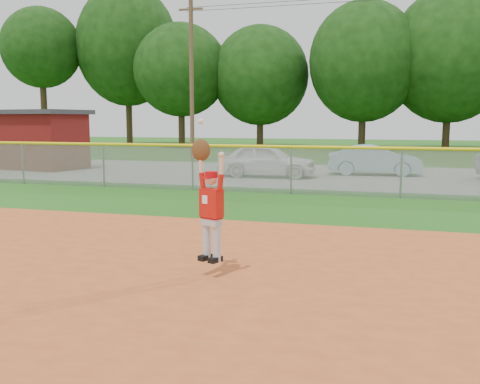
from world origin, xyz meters
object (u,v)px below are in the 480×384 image
at_px(utility_shed, 44,139).
at_px(ballplayer, 210,201).
at_px(car_white_a, 266,160).
at_px(car_blue, 375,160).

xyz_separation_m(utility_shed, ballplayer, (13.34, -14.42, -0.27)).
bearing_deg(utility_shed, car_white_a, -3.00).
height_order(car_blue, ballplayer, ballplayer).
height_order(utility_shed, ballplayer, utility_shed).
distance_m(utility_shed, ballplayer, 19.65).
bearing_deg(car_white_a, ballplayer, -172.48).
relative_size(car_blue, utility_shed, 0.92).
relative_size(car_blue, ballplayer, 1.84).
bearing_deg(car_white_a, car_blue, -66.40).
bearing_deg(car_blue, utility_shed, 91.72).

